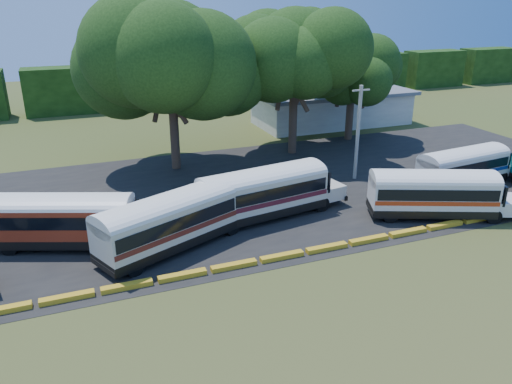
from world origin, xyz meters
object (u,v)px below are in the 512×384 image
object	(u,v)px
tree_west	(170,57)
bus_red	(66,217)
bus_cream_west	(170,219)
bus_white_red	(436,191)

from	to	relation	value
tree_west	bus_red	bearing A→B (deg)	-127.13
bus_cream_west	bus_white_red	world-z (taller)	bus_cream_west
bus_cream_west	tree_west	world-z (taller)	tree_west
bus_red	tree_west	bearing A→B (deg)	73.86
bus_white_red	tree_west	xyz separation A→B (m)	(-14.43, 17.18, 7.86)
bus_red	bus_white_red	bearing A→B (deg)	10.36
bus_cream_west	tree_west	size ratio (longest dim) A/B	0.76
tree_west	bus_cream_west	bearing A→B (deg)	-103.74
bus_red	bus_cream_west	size ratio (longest dim) A/B	0.97
bus_red	tree_west	size ratio (longest dim) A/B	0.73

